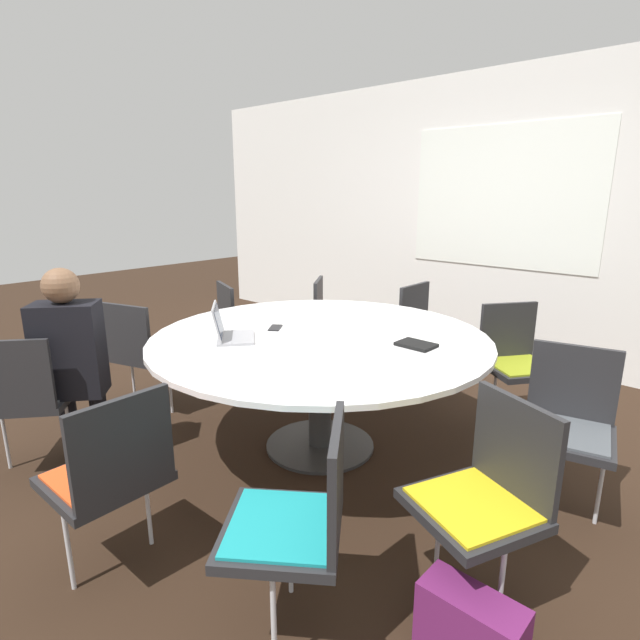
# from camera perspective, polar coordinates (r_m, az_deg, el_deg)

# --- Properties ---
(ground_plane) EXTENTS (16.00, 16.00, 0.00)m
(ground_plane) POSITION_cam_1_polar(r_m,az_deg,el_deg) (3.35, 0.00, -14.20)
(ground_plane) COLOR black
(wall_back) EXTENTS (8.00, 0.07, 2.70)m
(wall_back) POSITION_cam_1_polar(r_m,az_deg,el_deg) (5.13, 20.05, 10.82)
(wall_back) COLOR silver
(wall_back) RESTS_ON ground_plane
(conference_table) EXTENTS (2.07, 2.07, 0.75)m
(conference_table) POSITION_cam_1_polar(r_m,az_deg,el_deg) (3.09, 0.00, -3.53)
(conference_table) COLOR #333333
(conference_table) RESTS_ON ground_plane
(chair_0) EXTENTS (0.60, 0.61, 0.85)m
(chair_0) POSITION_cam_1_polar(r_m,az_deg,el_deg) (3.31, -30.63, -7.11)
(chair_0) COLOR #262628
(chair_0) RESTS_ON ground_plane
(chair_1) EXTENTS (0.43, 0.45, 0.85)m
(chair_1) POSITION_cam_1_polar(r_m,az_deg,el_deg) (2.31, -22.80, -15.38)
(chair_1) COLOR #262628
(chair_1) RESTS_ON ground_plane
(chair_2) EXTENTS (0.60, 0.60, 0.85)m
(chair_2) POSITION_cam_1_polar(r_m,az_deg,el_deg) (1.90, -2.29, -21.24)
(chair_2) COLOR #262628
(chair_2) RESTS_ON ground_plane
(chair_3) EXTENTS (0.57, 0.56, 0.85)m
(chair_3) POSITION_cam_1_polar(r_m,az_deg,el_deg) (2.12, 18.51, -17.80)
(chair_3) COLOR #262628
(chair_3) RESTS_ON ground_plane
(chair_4) EXTENTS (0.52, 0.51, 0.85)m
(chair_4) POSITION_cam_1_polar(r_m,az_deg,el_deg) (2.85, 26.50, -9.94)
(chair_4) COLOR #262628
(chair_4) RESTS_ON ground_plane
(chair_5) EXTENTS (0.60, 0.60, 0.85)m
(chair_5) POSITION_cam_1_polar(r_m,az_deg,el_deg) (3.72, 21.47, -3.78)
(chair_5) COLOR #262628
(chair_5) RESTS_ON ground_plane
(chair_6) EXTENTS (0.42, 0.44, 0.85)m
(chair_6) POSITION_cam_1_polar(r_m,az_deg,el_deg) (4.27, 12.06, -0.79)
(chair_6) COLOR #262628
(chair_6) RESTS_ON ground_plane
(chair_7) EXTENTS (0.60, 0.60, 0.85)m
(chair_7) POSITION_cam_1_polar(r_m,az_deg,el_deg) (4.48, 1.43, 0.27)
(chair_7) COLOR #262628
(chair_7) RESTS_ON ground_plane
(chair_8) EXTENTS (0.56, 0.55, 0.85)m
(chair_8) POSITION_cam_1_polar(r_m,az_deg,el_deg) (4.36, -9.03, -0.30)
(chair_8) COLOR #262628
(chair_8) RESTS_ON ground_plane
(chair_9) EXTENTS (0.55, 0.54, 0.85)m
(chair_9) POSITION_cam_1_polar(r_m,az_deg,el_deg) (3.86, -19.75, -2.99)
(chair_9) COLOR #262628
(chair_9) RESTS_ON ground_plane
(person_0) EXTENTS (0.40, 0.42, 1.20)m
(person_0) POSITION_cam_1_polar(r_m,az_deg,el_deg) (3.24, -26.62, -3.39)
(person_0) COLOR black
(person_0) RESTS_ON ground_plane
(laptop) EXTENTS (0.37, 0.37, 0.21)m
(laptop) POSITION_cam_1_polar(r_m,az_deg,el_deg) (3.02, -10.43, -1.20)
(laptop) COLOR #99999E
(laptop) RESTS_ON conference_table
(spiral_notebook) EXTENTS (0.21, 0.15, 0.02)m
(spiral_notebook) POSITION_cam_1_polar(r_m,az_deg,el_deg) (2.91, 10.93, -2.78)
(spiral_notebook) COLOR black
(spiral_notebook) RESTS_ON conference_table
(cell_phone) EXTENTS (0.14, 0.15, 0.01)m
(cell_phone) POSITION_cam_1_polar(r_m,az_deg,el_deg) (3.24, -5.13, -0.88)
(cell_phone) COLOR black
(cell_phone) RESTS_ON conference_table
(handbag) EXTENTS (0.36, 0.16, 0.28)m
(handbag) POSITION_cam_1_polar(r_m,az_deg,el_deg) (2.10, 16.79, -30.82)
(handbag) COLOR #661E56
(handbag) RESTS_ON ground_plane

